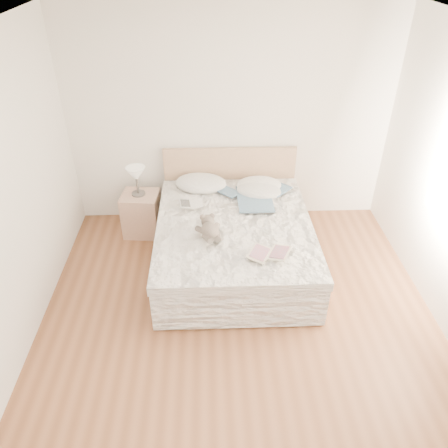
{
  "coord_description": "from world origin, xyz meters",
  "views": [
    {
      "loc": [
        -0.27,
        -2.89,
        3.3
      ],
      "look_at": [
        -0.12,
        1.05,
        0.62
      ],
      "focal_mm": 35.0,
      "sensor_mm": 36.0,
      "label": 1
    }
  ],
  "objects_px": {
    "table_lamp": "(136,175)",
    "bed": "(234,239)",
    "childrens_book": "(269,254)",
    "teddy_bear": "(210,236)",
    "nightstand": "(142,214)",
    "photo_book": "(191,204)"
  },
  "relations": [
    {
      "from": "table_lamp",
      "to": "bed",
      "type": "bearing_deg",
      "value": -29.32
    },
    {
      "from": "bed",
      "to": "childrens_book",
      "type": "distance_m",
      "value": 0.83
    },
    {
      "from": "bed",
      "to": "childrens_book",
      "type": "height_order",
      "value": "bed"
    },
    {
      "from": "teddy_bear",
      "to": "table_lamp",
      "type": "bearing_deg",
      "value": 115.51
    },
    {
      "from": "bed",
      "to": "nightstand",
      "type": "distance_m",
      "value": 1.31
    },
    {
      "from": "nightstand",
      "to": "childrens_book",
      "type": "height_order",
      "value": "childrens_book"
    },
    {
      "from": "nightstand",
      "to": "table_lamp",
      "type": "height_order",
      "value": "table_lamp"
    },
    {
      "from": "nightstand",
      "to": "bed",
      "type": "bearing_deg",
      "value": -29.07
    },
    {
      "from": "nightstand",
      "to": "table_lamp",
      "type": "xyz_separation_m",
      "value": [
        -0.01,
        0.01,
        0.55
      ]
    },
    {
      "from": "nightstand",
      "to": "childrens_book",
      "type": "bearing_deg",
      "value": -42.48
    },
    {
      "from": "bed",
      "to": "table_lamp",
      "type": "xyz_separation_m",
      "value": [
        -1.15,
        0.65,
        0.52
      ]
    },
    {
      "from": "photo_book",
      "to": "childrens_book",
      "type": "distance_m",
      "value": 1.25
    },
    {
      "from": "teddy_bear",
      "to": "photo_book",
      "type": "bearing_deg",
      "value": 93.1
    },
    {
      "from": "nightstand",
      "to": "table_lamp",
      "type": "relative_size",
      "value": 1.52
    },
    {
      "from": "bed",
      "to": "childrens_book",
      "type": "xyz_separation_m",
      "value": [
        0.31,
        -0.7,
        0.32
      ]
    },
    {
      "from": "nightstand",
      "to": "teddy_bear",
      "type": "height_order",
      "value": "teddy_bear"
    },
    {
      "from": "bed",
      "to": "teddy_bear",
      "type": "height_order",
      "value": "bed"
    },
    {
      "from": "photo_book",
      "to": "teddy_bear",
      "type": "height_order",
      "value": "teddy_bear"
    },
    {
      "from": "nightstand",
      "to": "photo_book",
      "type": "height_order",
      "value": "photo_book"
    },
    {
      "from": "table_lamp",
      "to": "teddy_bear",
      "type": "distance_m",
      "value": 1.37
    },
    {
      "from": "table_lamp",
      "to": "photo_book",
      "type": "relative_size",
      "value": 1.31
    },
    {
      "from": "photo_book",
      "to": "nightstand",
      "type": "bearing_deg",
      "value": 142.63
    }
  ]
}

